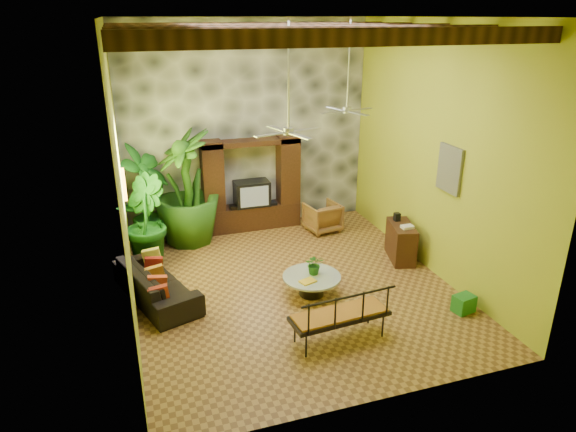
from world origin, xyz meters
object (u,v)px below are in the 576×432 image
object	(u,v)px
side_console	(401,242)
green_bin	(464,304)
tall_plant_b	(144,221)
ceiling_fan_back	(347,100)
iron_bench	(342,314)
sofa	(156,283)
wicker_armchair	(322,217)
ceiling_fan_front	(289,119)
tall_plant_c	(186,188)
coffee_table	(312,282)
tall_plant_a	(147,197)
entertainment_center	(252,191)

from	to	relation	value
side_console	green_bin	size ratio (longest dim) A/B	2.74
tall_plant_b	side_console	xyz separation A→B (m)	(5.30, -1.53, -0.57)
side_console	ceiling_fan_back	bearing A→B (deg)	157.44
ceiling_fan_back	iron_bench	bearing A→B (deg)	-113.86
sofa	wicker_armchair	size ratio (longest dim) A/B	2.86
iron_bench	green_bin	xyz separation A→B (m)	(2.49, 0.16, -0.37)
ceiling_fan_front	green_bin	xyz separation A→B (m)	(2.85, -1.50, -3.24)
green_bin	ceiling_fan_front	bearing A→B (deg)	152.24
ceiling_fan_front	ceiling_fan_back	world-z (taller)	same
wicker_armchair	iron_bench	xyz separation A→B (m)	(-1.45, -4.47, 0.17)
tall_plant_c	coffee_table	world-z (taller)	tall_plant_c
ceiling_fan_front	wicker_armchair	distance (m)	4.52
ceiling_fan_front	tall_plant_b	size ratio (longest dim) A/B	0.96
sofa	wicker_armchair	bearing A→B (deg)	-81.64
green_bin	tall_plant_a	bearing A→B (deg)	137.97
ceiling_fan_back	tall_plant_c	xyz separation A→B (m)	(-3.22, 1.58, -2.07)
ceiling_fan_back	coffee_table	world-z (taller)	ceiling_fan_back
ceiling_fan_front	coffee_table	xyz separation A→B (m)	(0.44, -0.07, -3.15)
iron_bench	tall_plant_b	bearing A→B (deg)	120.21
ceiling_fan_front	sofa	world-z (taller)	ceiling_fan_front
tall_plant_c	side_console	xyz separation A→B (m)	(4.27, -2.39, -0.93)
wicker_armchair	coffee_table	bearing A→B (deg)	55.43
tall_plant_b	side_console	bearing A→B (deg)	-16.07
ceiling_fan_back	green_bin	distance (m)	4.61
tall_plant_a	green_bin	world-z (taller)	tall_plant_a
coffee_table	sofa	bearing A→B (deg)	164.72
green_bin	tall_plant_c	bearing A→B (deg)	132.38
wicker_armchair	tall_plant_a	size ratio (longest dim) A/B	0.33
ceiling_fan_back	tall_plant_b	size ratio (longest dim) A/B	0.96
coffee_table	side_console	xyz separation A→B (m)	(2.41, 0.86, 0.15)
tall_plant_c	iron_bench	xyz separation A→B (m)	(1.78, -4.85, -0.81)
ceiling_fan_front	tall_plant_c	bearing A→B (deg)	114.10
tall_plant_c	coffee_table	xyz separation A→B (m)	(1.87, -3.25, -1.08)
tall_plant_c	iron_bench	size ratio (longest dim) A/B	1.58
tall_plant_c	green_bin	world-z (taller)	tall_plant_c
sofa	tall_plant_b	distance (m)	1.73
ceiling_fan_front	tall_plant_b	distance (m)	4.16
sofa	tall_plant_a	distance (m)	2.61
tall_plant_b	tall_plant_c	bearing A→B (deg)	40.17
ceiling_fan_front	side_console	distance (m)	4.21
ceiling_fan_front	sofa	bearing A→B (deg)	163.55
sofa	tall_plant_a	xyz separation A→B (m)	(0.07, 2.46, 0.88)
wicker_armchair	entertainment_center	bearing A→B (deg)	-33.60
ceiling_fan_front	coffee_table	distance (m)	3.18
ceiling_fan_front	wicker_armchair	bearing A→B (deg)	57.22
entertainment_center	iron_bench	world-z (taller)	entertainment_center
iron_bench	green_bin	bearing A→B (deg)	-1.20
ceiling_fan_front	iron_bench	bearing A→B (deg)	-77.92
tall_plant_b	iron_bench	distance (m)	4.89
side_console	entertainment_center	bearing A→B (deg)	149.06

